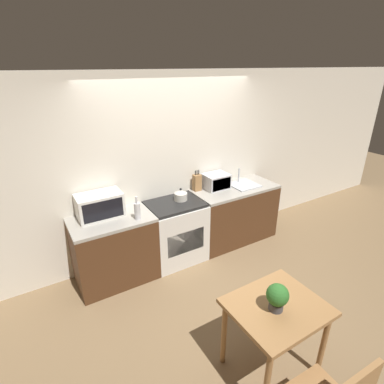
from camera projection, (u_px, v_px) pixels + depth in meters
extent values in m
plane|color=brown|center=(213.00, 281.00, 3.98)|extent=(16.00, 16.00, 0.00)
cube|color=silver|center=(173.00, 166.00, 4.31)|extent=(10.00, 0.06, 2.60)
cube|color=#4C2D19|center=(115.00, 251.00, 3.88)|extent=(1.01, 0.62, 0.86)
cube|color=#9E998E|center=(111.00, 220.00, 3.70)|extent=(1.01, 0.62, 0.04)
cube|color=#4C2D19|center=(234.00, 215.00, 4.81)|extent=(1.34, 0.62, 0.86)
cube|color=#9E998E|center=(235.00, 189.00, 4.63)|extent=(1.34, 0.62, 0.04)
cube|color=silver|center=(175.00, 232.00, 4.30)|extent=(0.78, 0.62, 0.86)
cube|color=black|center=(175.00, 204.00, 4.12)|extent=(0.75, 0.57, 0.04)
cube|color=black|center=(186.00, 242.00, 4.06)|extent=(0.56, 0.02, 0.32)
cylinder|color=beige|center=(181.00, 196.00, 4.18)|extent=(0.18, 0.18, 0.10)
cone|color=beige|center=(181.00, 191.00, 4.15)|extent=(0.17, 0.17, 0.05)
sphere|color=black|center=(181.00, 189.00, 4.14)|extent=(0.03, 0.03, 0.03)
cube|color=silver|center=(100.00, 205.00, 3.69)|extent=(0.55, 0.33, 0.30)
cube|color=black|center=(103.00, 210.00, 3.57)|extent=(0.48, 0.01, 0.24)
cylinder|color=silver|center=(137.00, 211.00, 3.65)|extent=(0.07, 0.07, 0.22)
cylinder|color=silver|center=(136.00, 200.00, 3.59)|extent=(0.03, 0.03, 0.08)
cube|color=#9E7042|center=(197.00, 183.00, 4.47)|extent=(0.11, 0.09, 0.25)
cylinder|color=black|center=(195.00, 173.00, 4.40)|extent=(0.01, 0.01, 0.07)
cylinder|color=black|center=(197.00, 173.00, 4.41)|extent=(0.01, 0.01, 0.07)
cylinder|color=black|center=(199.00, 172.00, 4.42)|extent=(0.01, 0.01, 0.07)
cube|color=silver|center=(216.00, 181.00, 4.56)|extent=(0.37, 0.30, 0.23)
cube|color=black|center=(222.00, 184.00, 4.44)|extent=(0.33, 0.01, 0.18)
cube|color=silver|center=(244.00, 185.00, 4.70)|extent=(0.42, 0.39, 0.02)
cylinder|color=silver|center=(239.00, 175.00, 4.76)|extent=(0.03, 0.03, 0.22)
cube|color=#9E7042|center=(277.00, 307.00, 2.57)|extent=(0.80, 0.68, 0.04)
cylinder|color=#9E7042|center=(267.00, 384.00, 2.34)|extent=(0.05, 0.05, 0.72)
cylinder|color=#9E7042|center=(323.00, 345.00, 2.66)|extent=(0.05, 0.05, 0.72)
cylinder|color=#9E7042|center=(224.00, 333.00, 2.78)|extent=(0.05, 0.05, 0.72)
cylinder|color=#9E7042|center=(277.00, 305.00, 3.10)|extent=(0.05, 0.05, 0.72)
cylinder|color=#424247|center=(276.00, 306.00, 2.51)|extent=(0.12, 0.12, 0.08)
sphere|color=#2D6B28|center=(278.00, 295.00, 2.46)|extent=(0.19, 0.19, 0.19)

